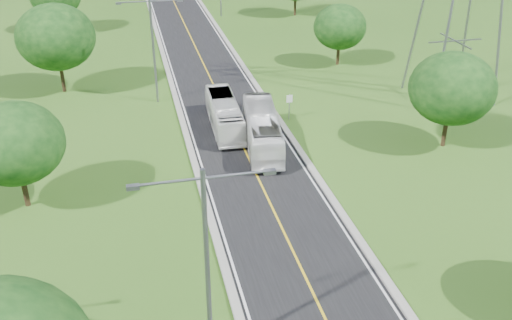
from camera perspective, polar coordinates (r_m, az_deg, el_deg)
The scene contains 13 objects.
ground at distance 70.95m, azimuth -5.81°, elevation 10.60°, with size 260.00×260.00×0.00m, color #2B5016.
road at distance 76.67m, azimuth -6.44°, elevation 11.88°, with size 8.00×150.00×0.06m, color black.
curb_left at distance 76.30m, azimuth -9.67°, elevation 11.65°, with size 0.50×150.00×0.22m, color gray.
curb_right at distance 77.23m, azimuth -3.24°, elevation 12.19°, with size 0.50×150.00×0.22m, color gray.
speed_limit_sign at distance 51.01m, azimuth 3.36°, elevation 5.72°, with size 0.55×0.09×2.40m.
streetlight_near_left at distance 24.40m, azimuth -4.97°, elevation -9.33°, with size 5.90×0.25×10.00m.
streetlight_mid_left at distance 54.45m, azimuth -10.28°, elevation 11.58°, with size 5.90×0.25×10.00m.
tree_lb at distance 39.55m, azimuth -22.97°, elevation 1.55°, with size 6.30×6.30×7.33m.
tree_lc at distance 59.69m, azimuth -19.39°, elevation 11.52°, with size 7.56×7.56×8.79m.
tree_rb at distance 47.27m, azimuth 19.01°, elevation 6.78°, with size 6.72×6.72×7.82m.
tree_rc at distance 65.85m, azimuth 8.39°, elevation 13.03°, with size 5.88×5.88×6.84m.
bus_outbound at distance 45.93m, azimuth 0.62°, elevation 3.11°, with size 2.47×10.55×2.94m, color white.
bus_inbound at distance 49.25m, azimuth -3.19°, elevation 4.64°, with size 2.24×9.56×2.66m, color white.
Camera 1 is at (-8.35, -7.40, 20.55)m, focal length 40.00 mm.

